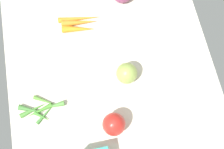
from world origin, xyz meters
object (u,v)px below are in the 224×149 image
carrot_bunch (79,24)px  heirloom_tomato_green (127,73)px  bell_pepper_red (114,124)px  okra_pile (40,109)px

carrot_bunch → heirloom_tomato_green: 27.71cm
carrot_bunch → heirloom_tomato_green: heirloom_tomato_green is taller
carrot_bunch → bell_pepper_red: size_ratio=1.96×
carrot_bunch → okra_pile: size_ratio=1.06×
bell_pepper_red → okra_pile: bearing=-113.8°
carrot_bunch → heirloom_tomato_green: size_ratio=2.27×
heirloom_tomato_green → bell_pepper_red: size_ratio=0.86×
bell_pepper_red → heirloom_tomato_green: bearing=154.6°
heirloom_tomato_green → okra_pile: size_ratio=0.47×
bell_pepper_red → carrot_bunch: bearing=-172.4°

